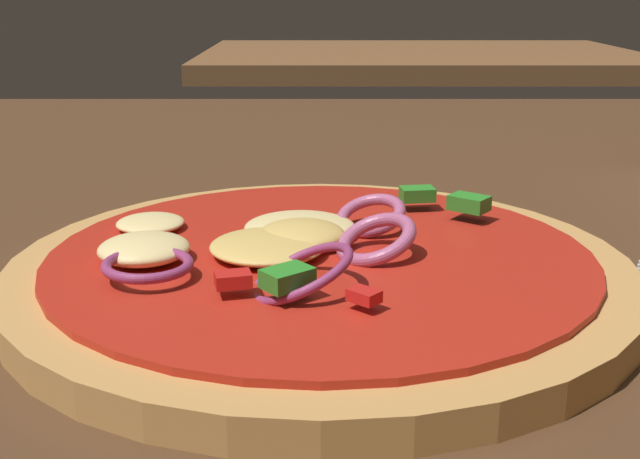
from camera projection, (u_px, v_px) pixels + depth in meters
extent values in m
cube|color=#4C301C|center=(369.00, 295.00, 0.38)|extent=(1.17, 1.09, 0.03)
cylinder|color=tan|center=(320.00, 273.00, 0.34)|extent=(0.26, 0.26, 0.01)
cylinder|color=red|center=(320.00, 255.00, 0.34)|extent=(0.23, 0.23, 0.00)
ellipsoid|color=#F4DB8E|center=(300.00, 227.00, 0.36)|extent=(0.05, 0.05, 0.01)
ellipsoid|color=#F4DB8E|center=(148.00, 225.00, 0.36)|extent=(0.03, 0.03, 0.01)
ellipsoid|color=#E5BC60|center=(267.00, 246.00, 0.33)|extent=(0.05, 0.05, 0.01)
ellipsoid|color=#F4DB8E|center=(143.00, 249.00, 0.33)|extent=(0.04, 0.04, 0.01)
ellipsoid|color=#E5BC60|center=(301.00, 234.00, 0.35)|extent=(0.04, 0.04, 0.01)
torus|color=#B25984|center=(366.00, 214.00, 0.37)|extent=(0.05, 0.05, 0.02)
torus|color=#93386B|center=(301.00, 273.00, 0.30)|extent=(0.04, 0.04, 0.02)
torus|color=#B25984|center=(381.00, 239.00, 0.33)|extent=(0.05, 0.05, 0.02)
torus|color=#93386B|center=(147.00, 265.00, 0.30)|extent=(0.05, 0.05, 0.00)
cube|color=#2D8C28|center=(468.00, 203.00, 0.38)|extent=(0.02, 0.02, 0.01)
cube|color=red|center=(364.00, 296.00, 0.28)|extent=(0.01, 0.01, 0.00)
cube|color=#2D8C28|center=(287.00, 278.00, 0.28)|extent=(0.02, 0.02, 0.01)
cube|color=red|center=(233.00, 279.00, 0.29)|extent=(0.01, 0.01, 0.01)
cube|color=#2D8C28|center=(417.00, 194.00, 0.40)|extent=(0.02, 0.01, 0.01)
cube|color=brown|center=(419.00, 59.00, 1.53)|extent=(0.82, 0.56, 0.03)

